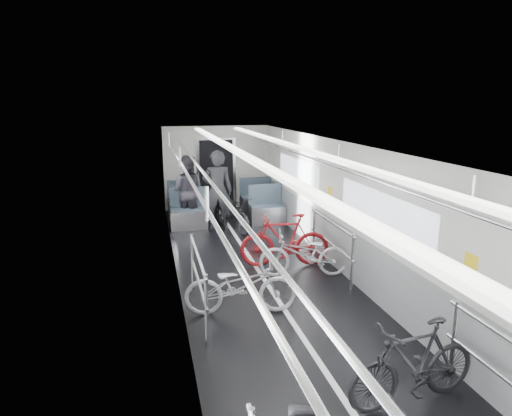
{
  "coord_description": "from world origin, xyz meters",
  "views": [
    {
      "loc": [
        -1.89,
        -6.03,
        3.12
      ],
      "look_at": [
        0.0,
        1.98,
        1.16
      ],
      "focal_mm": 32.0,
      "sensor_mm": 36.0,
      "label": 1
    }
  ],
  "objects_px": {
    "bike_right_mid": "(304,254)",
    "person_seated": "(187,191)",
    "bike_right_far": "(285,240)",
    "person_standing": "(218,191)",
    "bike_aisle": "(233,213)",
    "bike_left_far": "(241,286)",
    "bike_right_near": "(414,363)"
  },
  "relations": [
    {
      "from": "bike_right_far",
      "to": "person_seated",
      "type": "bearing_deg",
      "value": -146.55
    },
    {
      "from": "bike_left_far",
      "to": "person_standing",
      "type": "distance_m",
      "value": 4.53
    },
    {
      "from": "bike_left_far",
      "to": "person_seated",
      "type": "bearing_deg",
      "value": 10.99
    },
    {
      "from": "bike_aisle",
      "to": "person_standing",
      "type": "relative_size",
      "value": 0.83
    },
    {
      "from": "bike_left_far",
      "to": "bike_aisle",
      "type": "bearing_deg",
      "value": -1.71
    },
    {
      "from": "bike_aisle",
      "to": "bike_right_far",
      "type": "bearing_deg",
      "value": -96.01
    },
    {
      "from": "person_standing",
      "to": "bike_right_far",
      "type": "bearing_deg",
      "value": 115.28
    },
    {
      "from": "bike_right_mid",
      "to": "person_standing",
      "type": "height_order",
      "value": "person_standing"
    },
    {
      "from": "bike_right_far",
      "to": "bike_aisle",
      "type": "distance_m",
      "value": 2.67
    },
    {
      "from": "bike_aisle",
      "to": "person_standing",
      "type": "xyz_separation_m",
      "value": [
        -0.35,
        0.1,
        0.55
      ]
    },
    {
      "from": "bike_right_near",
      "to": "bike_aisle",
      "type": "relative_size",
      "value": 0.95
    },
    {
      "from": "bike_right_near",
      "to": "person_seated",
      "type": "xyz_separation_m",
      "value": [
        -1.66,
        7.56,
        0.43
      ]
    },
    {
      "from": "bike_right_near",
      "to": "bike_right_mid",
      "type": "xyz_separation_m",
      "value": [
        0.07,
        3.63,
        -0.04
      ]
    },
    {
      "from": "bike_right_mid",
      "to": "person_seated",
      "type": "relative_size",
      "value": 0.9
    },
    {
      "from": "bike_left_far",
      "to": "bike_aisle",
      "type": "relative_size",
      "value": 1.02
    },
    {
      "from": "bike_left_far",
      "to": "bike_right_near",
      "type": "distance_m",
      "value": 2.8
    },
    {
      "from": "bike_right_near",
      "to": "person_seated",
      "type": "distance_m",
      "value": 7.75
    },
    {
      "from": "person_seated",
      "to": "bike_right_far",
      "type": "bearing_deg",
      "value": 133.71
    },
    {
      "from": "bike_right_far",
      "to": "bike_right_near",
      "type": "bearing_deg",
      "value": 10.11
    },
    {
      "from": "bike_left_far",
      "to": "bike_aisle",
      "type": "xyz_separation_m",
      "value": [
        0.69,
        4.39,
        -0.01
      ]
    },
    {
      "from": "bike_right_near",
      "to": "person_seated",
      "type": "bearing_deg",
      "value": -174.51
    },
    {
      "from": "bike_aisle",
      "to": "person_standing",
      "type": "distance_m",
      "value": 0.66
    },
    {
      "from": "bike_right_far",
      "to": "bike_aisle",
      "type": "relative_size",
      "value": 1.04
    },
    {
      "from": "bike_right_near",
      "to": "bike_right_far",
      "type": "height_order",
      "value": "bike_right_far"
    },
    {
      "from": "bike_aisle",
      "to": "person_seated",
      "type": "distance_m",
      "value": 1.33
    },
    {
      "from": "person_standing",
      "to": "bike_right_mid",
      "type": "bearing_deg",
      "value": 115.22
    },
    {
      "from": "bike_right_far",
      "to": "bike_aisle",
      "type": "bearing_deg",
      "value": -160.22
    },
    {
      "from": "bike_left_far",
      "to": "person_standing",
      "type": "bearing_deg",
      "value": 2.87
    },
    {
      "from": "bike_right_near",
      "to": "bike_right_far",
      "type": "bearing_deg",
      "value": 174.66
    },
    {
      "from": "bike_right_far",
      "to": "person_standing",
      "type": "relative_size",
      "value": 0.87
    },
    {
      "from": "bike_right_mid",
      "to": "person_seated",
      "type": "height_order",
      "value": "person_seated"
    },
    {
      "from": "bike_right_near",
      "to": "person_standing",
      "type": "relative_size",
      "value": 0.79
    }
  ]
}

